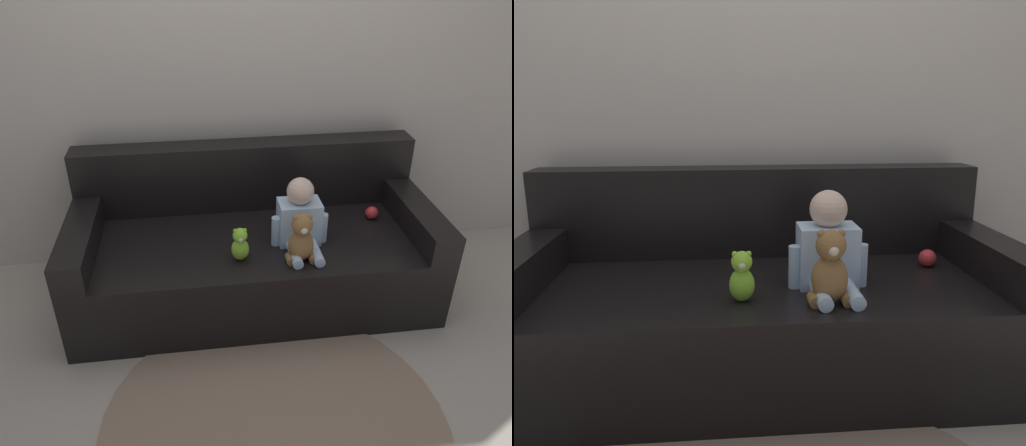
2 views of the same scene
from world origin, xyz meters
TOP-DOWN VIEW (x-y plane):
  - ground_plane at (0.00, 0.00)m, footprint 12.00×12.00m
  - wall_back at (0.00, 0.54)m, footprint 8.00×0.05m
  - couch at (0.00, 0.06)m, footprint 2.04×0.91m
  - person_baby at (0.24, -0.11)m, footprint 0.31×0.36m
  - teddy_bear_brown at (0.21, -0.29)m, footprint 0.16×0.13m
  - plush_toy_side at (-0.10, -0.24)m, footprint 0.09×0.09m
  - toy_ball at (0.73, 0.09)m, footprint 0.08×0.08m
  - floor_rug at (-0.03, -0.95)m, footprint 1.56×1.56m

SIDE VIEW (x-z plane):
  - ground_plane at x=0.00m, z-range 0.00..0.00m
  - floor_rug at x=-0.03m, z-range 0.00..0.01m
  - couch at x=0.00m, z-range -0.13..0.71m
  - toy_ball at x=0.73m, z-range 0.42..0.50m
  - plush_toy_side at x=-0.10m, z-range 0.42..0.61m
  - teddy_bear_brown at x=0.21m, z-range 0.41..0.69m
  - person_baby at x=0.24m, z-range 0.39..0.77m
  - wall_back at x=0.00m, z-range 0.00..2.60m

